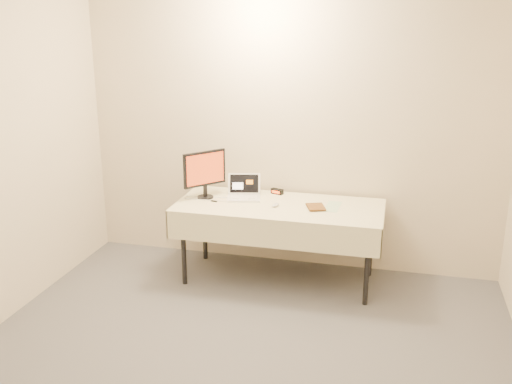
% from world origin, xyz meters
% --- Properties ---
extents(back_wall, '(4.00, 0.10, 2.70)m').
position_xyz_m(back_wall, '(0.00, 2.50, 1.35)').
color(back_wall, beige).
rests_on(back_wall, ground).
extents(table, '(1.86, 0.81, 0.74)m').
position_xyz_m(table, '(0.00, 2.05, 0.68)').
color(table, black).
rests_on(table, ground).
extents(laptop, '(0.36, 0.35, 0.20)m').
position_xyz_m(laptop, '(-0.37, 2.18, 0.79)').
color(laptop, white).
rests_on(laptop, table).
extents(monitor, '(0.30, 0.35, 0.44)m').
position_xyz_m(monitor, '(-0.71, 2.08, 1.00)').
color(monitor, black).
rests_on(monitor, table).
extents(book, '(0.15, 0.07, 0.20)m').
position_xyz_m(book, '(0.26, 2.00, 0.84)').
color(book, '#9B5E1C').
rests_on(book, table).
extents(alarm_clock, '(0.13, 0.09, 0.05)m').
position_xyz_m(alarm_clock, '(-0.09, 2.36, 0.76)').
color(alarm_clock, black).
rests_on(alarm_clock, table).
extents(clicker, '(0.07, 0.11, 0.02)m').
position_xyz_m(clicker, '(-0.02, 1.99, 0.75)').
color(clicker, silver).
rests_on(clicker, table).
extents(paper_form, '(0.14, 0.32, 0.00)m').
position_xyz_m(paper_form, '(0.48, 2.11, 0.74)').
color(paper_form, '#B4D6AA').
rests_on(paper_form, table).
extents(usb_dongle, '(0.06, 0.03, 0.01)m').
position_xyz_m(usb_dongle, '(-0.60, 1.99, 0.74)').
color(usb_dongle, black).
rests_on(usb_dongle, table).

